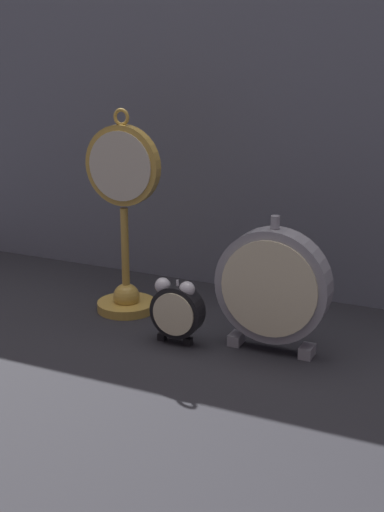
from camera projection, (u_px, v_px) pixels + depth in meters
The scene contains 5 objects.
ground_plane at pixel (171, 349), 1.14m from camera, with size 4.00×4.00×0.00m, color #232328.
fabric_backdrop_drape at pixel (248, 135), 1.33m from camera, with size 1.61×0.01×0.60m, color slate.
pocket_watch_on_stand at pixel (124, 225), 1.25m from camera, with size 0.14×0.11×0.36m.
alarm_clock_twin_bell at pixel (175, 308), 1.14m from camera, with size 0.09×0.03×0.11m.
mantel_clock_silver at pixel (273, 287), 1.10m from camera, with size 0.18×0.04×0.22m.
Camera 1 is at (0.47, -0.93, 0.47)m, focal length 50.00 mm.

